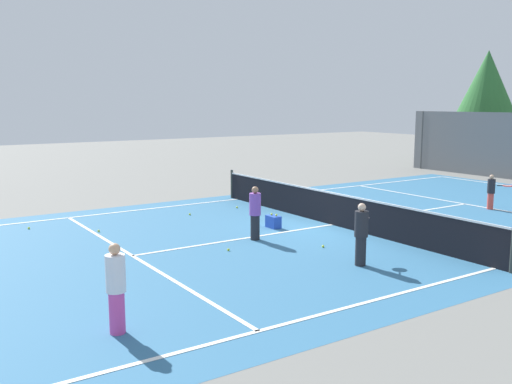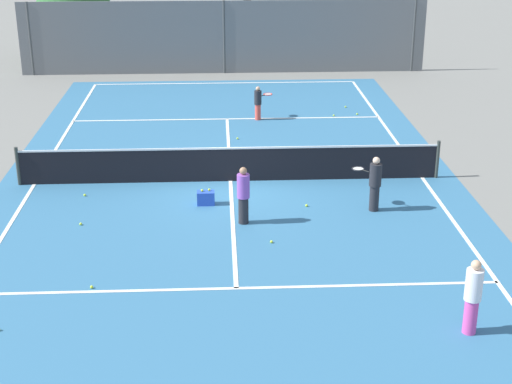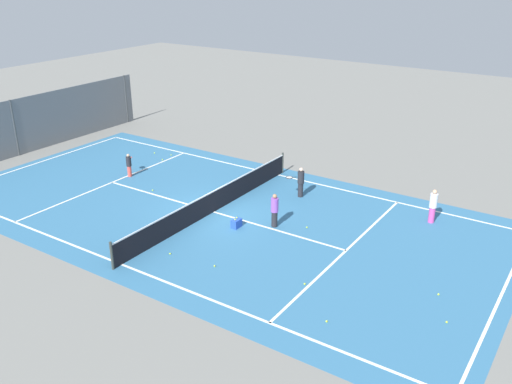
{
  "view_description": "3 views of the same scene",
  "coord_description": "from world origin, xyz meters",
  "px_view_note": "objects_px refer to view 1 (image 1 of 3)",
  "views": [
    {
      "loc": [
        12.78,
        -11.27,
        3.7
      ],
      "look_at": [
        -0.6,
        -2.39,
        1.14
      ],
      "focal_mm": 39.79,
      "sensor_mm": 36.0,
      "label": 1
    },
    {
      "loc": [
        -0.3,
        -20.72,
        7.71
      ],
      "look_at": [
        0.59,
        -2.75,
        0.72
      ],
      "focal_mm": 54.72,
      "sensor_mm": 36.0,
      "label": 2
    },
    {
      "loc": [
        -17.42,
        -13.81,
        10.22
      ],
      "look_at": [
        0.57,
        -1.88,
        1.19
      ],
      "focal_mm": 38.72,
      "sensor_mm": 36.0,
      "label": 3
    }
  ],
  "objects_px": {
    "tennis_ball_12": "(228,250)",
    "tennis_ball_1": "(464,249)",
    "tennis_ball_10": "(323,246)",
    "player_3": "(255,213)",
    "player_0": "(492,191)",
    "player_2": "(116,288)",
    "tennis_ball_11": "(427,212)",
    "ball_crate": "(273,222)",
    "player_1": "(361,233)",
    "tennis_ball_2": "(237,207)",
    "tennis_ball_9": "(190,214)",
    "tennis_ball_7": "(29,228)",
    "tennis_ball_3": "(99,231)"
  },
  "relations": [
    {
      "from": "player_3",
      "to": "tennis_ball_9",
      "type": "relative_size",
      "value": 22.16
    },
    {
      "from": "tennis_ball_2",
      "to": "tennis_ball_9",
      "type": "distance_m",
      "value": 1.97
    },
    {
      "from": "tennis_ball_3",
      "to": "tennis_ball_10",
      "type": "relative_size",
      "value": 1.0
    },
    {
      "from": "tennis_ball_3",
      "to": "tennis_ball_7",
      "type": "height_order",
      "value": "same"
    },
    {
      "from": "player_1",
      "to": "tennis_ball_1",
      "type": "height_order",
      "value": "player_1"
    },
    {
      "from": "tennis_ball_10",
      "to": "player_3",
      "type": "bearing_deg",
      "value": -149.57
    },
    {
      "from": "tennis_ball_3",
      "to": "player_0",
      "type": "bearing_deg",
      "value": 71.82
    },
    {
      "from": "tennis_ball_12",
      "to": "tennis_ball_10",
      "type": "bearing_deg",
      "value": 64.08
    },
    {
      "from": "tennis_ball_12",
      "to": "player_3",
      "type": "bearing_deg",
      "value": 116.83
    },
    {
      "from": "player_1",
      "to": "player_0",
      "type": "bearing_deg",
      "value": 106.19
    },
    {
      "from": "tennis_ball_12",
      "to": "tennis_ball_2",
      "type": "bearing_deg",
      "value": 146.2
    },
    {
      "from": "player_0",
      "to": "player_2",
      "type": "bearing_deg",
      "value": -77.8
    },
    {
      "from": "tennis_ball_3",
      "to": "tennis_ball_9",
      "type": "height_order",
      "value": "same"
    },
    {
      "from": "ball_crate",
      "to": "tennis_ball_11",
      "type": "bearing_deg",
      "value": 80.16
    },
    {
      "from": "tennis_ball_7",
      "to": "player_0",
      "type": "bearing_deg",
      "value": 68.32
    },
    {
      "from": "player_0",
      "to": "ball_crate",
      "type": "height_order",
      "value": "player_0"
    },
    {
      "from": "tennis_ball_2",
      "to": "tennis_ball_9",
      "type": "xyz_separation_m",
      "value": [
        0.2,
        -1.96,
        0.0
      ]
    },
    {
      "from": "player_3",
      "to": "tennis_ball_2",
      "type": "height_order",
      "value": "player_3"
    },
    {
      "from": "player_0",
      "to": "ball_crate",
      "type": "relative_size",
      "value": 2.66
    },
    {
      "from": "tennis_ball_11",
      "to": "tennis_ball_10",
      "type": "bearing_deg",
      "value": -74.64
    },
    {
      "from": "player_3",
      "to": "tennis_ball_11",
      "type": "xyz_separation_m",
      "value": [
        0.04,
        6.95,
        -0.72
      ]
    },
    {
      "from": "tennis_ball_7",
      "to": "tennis_ball_11",
      "type": "distance_m",
      "value": 12.73
    },
    {
      "from": "tennis_ball_3",
      "to": "tennis_ball_7",
      "type": "relative_size",
      "value": 1.0
    },
    {
      "from": "player_1",
      "to": "player_3",
      "type": "distance_m",
      "value": 3.43
    },
    {
      "from": "tennis_ball_1",
      "to": "ball_crate",
      "type": "bearing_deg",
      "value": -151.94
    },
    {
      "from": "ball_crate",
      "to": "player_3",
      "type": "bearing_deg",
      "value": -53.52
    },
    {
      "from": "tennis_ball_3",
      "to": "tennis_ball_10",
      "type": "distance_m",
      "value": 6.5
    },
    {
      "from": "tennis_ball_11",
      "to": "ball_crate",
      "type": "bearing_deg",
      "value": -99.84
    },
    {
      "from": "player_2",
      "to": "tennis_ball_10",
      "type": "relative_size",
      "value": 22.65
    },
    {
      "from": "player_0",
      "to": "tennis_ball_10",
      "type": "relative_size",
      "value": 18.4
    },
    {
      "from": "tennis_ball_3",
      "to": "tennis_ball_9",
      "type": "xyz_separation_m",
      "value": [
        -0.75,
        3.31,
        0.0
      ]
    },
    {
      "from": "player_2",
      "to": "tennis_ball_12",
      "type": "height_order",
      "value": "player_2"
    },
    {
      "from": "tennis_ball_7",
      "to": "player_2",
      "type": "bearing_deg",
      "value": -3.19
    },
    {
      "from": "player_3",
      "to": "tennis_ball_9",
      "type": "height_order",
      "value": "player_3"
    },
    {
      "from": "tennis_ball_7",
      "to": "tennis_ball_9",
      "type": "bearing_deg",
      "value": 81.3
    },
    {
      "from": "player_3",
      "to": "tennis_ball_10",
      "type": "relative_size",
      "value": 22.16
    },
    {
      "from": "player_3",
      "to": "tennis_ball_11",
      "type": "bearing_deg",
      "value": 89.66
    },
    {
      "from": "tennis_ball_1",
      "to": "tennis_ball_10",
      "type": "height_order",
      "value": "same"
    },
    {
      "from": "tennis_ball_12",
      "to": "ball_crate",
      "type": "bearing_deg",
      "value": 122.04
    },
    {
      "from": "ball_crate",
      "to": "tennis_ball_1",
      "type": "height_order",
      "value": "ball_crate"
    },
    {
      "from": "tennis_ball_9",
      "to": "tennis_ball_11",
      "type": "xyz_separation_m",
      "value": [
        4.05,
        6.88,
        0.0
      ]
    },
    {
      "from": "player_1",
      "to": "tennis_ball_3",
      "type": "height_order",
      "value": "player_1"
    },
    {
      "from": "tennis_ball_10",
      "to": "tennis_ball_1",
      "type": "bearing_deg",
      "value": 52.91
    },
    {
      "from": "tennis_ball_12",
      "to": "tennis_ball_1",
      "type": "bearing_deg",
      "value": 57.47
    },
    {
      "from": "player_2",
      "to": "tennis_ball_1",
      "type": "height_order",
      "value": "player_2"
    },
    {
      "from": "tennis_ball_1",
      "to": "tennis_ball_3",
      "type": "height_order",
      "value": "same"
    },
    {
      "from": "tennis_ball_10",
      "to": "ball_crate",
      "type": "bearing_deg",
      "value": 173.71
    },
    {
      "from": "tennis_ball_1",
      "to": "tennis_ball_10",
      "type": "bearing_deg",
      "value": -127.09
    },
    {
      "from": "player_2",
      "to": "tennis_ball_7",
      "type": "relative_size",
      "value": 22.65
    },
    {
      "from": "player_1",
      "to": "tennis_ball_10",
      "type": "relative_size",
      "value": 21.92
    }
  ]
}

